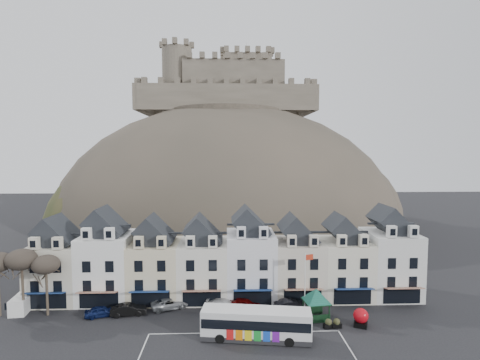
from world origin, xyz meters
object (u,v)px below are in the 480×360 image
at_px(bus, 256,323).
at_px(bus_shelter, 316,295).
at_px(car_maroon, 245,304).
at_px(car_charcoal, 292,306).
at_px(white_van, 23,303).
at_px(car_silver, 170,303).
at_px(car_navy, 101,311).
at_px(flagpole, 306,280).
at_px(red_buoy, 361,317).
at_px(car_black, 129,310).
at_px(car_white, 224,304).

distance_m(bus, bus_shelter, 9.37).
xyz_separation_m(car_maroon, car_charcoal, (6.23, -0.71, 0.03)).
xyz_separation_m(white_van, car_silver, (19.26, 0.00, -0.33)).
xyz_separation_m(bus, car_maroon, (-0.90, 7.75, -1.14)).
xyz_separation_m(car_navy, car_silver, (8.35, 2.20, 0.02)).
xyz_separation_m(bus, flagpole, (6.75, 5.73, 2.77)).
distance_m(bus_shelter, car_silver, 19.28).
relative_size(bus_shelter, red_buoy, 2.72).
distance_m(car_navy, car_black, 3.40).
bearing_deg(bus_shelter, bus, -156.27).
relative_size(bus_shelter, white_van, 1.28).
bearing_deg(car_charcoal, car_white, 79.68).
relative_size(car_white, car_charcoal, 0.98).
bearing_deg(red_buoy, bus, -168.55).
bearing_deg(white_van, car_white, -8.01).
bearing_deg(car_charcoal, bus, 138.53).
bearing_deg(red_buoy, car_silver, 165.87).
distance_m(white_van, car_navy, 11.13).
xyz_separation_m(bus_shelter, car_black, (-23.75, 1.76, -2.24)).
height_order(white_van, car_maroon, white_van).
relative_size(car_black, car_charcoal, 0.94).
distance_m(flagpole, car_maroon, 8.83).
bearing_deg(car_white, bus_shelter, -89.40).
xyz_separation_m(bus, car_navy, (-19.21, 6.34, -1.22)).
bearing_deg(car_white, bus, -140.00).
bearing_deg(flagpole, car_white, 167.76).
distance_m(bus, red_buoy, 13.07).
bearing_deg(car_navy, car_maroon, -102.79).
bearing_deg(car_maroon, car_silver, 103.24).
height_order(car_navy, car_maroon, car_maroon).
distance_m(car_white, car_maroon, 2.72).
xyz_separation_m(car_black, car_maroon, (14.92, 1.11, 0.01)).
distance_m(car_navy, car_white, 15.69).
bearing_deg(car_charcoal, white_van, 83.25).
bearing_deg(car_silver, flagpole, -120.24).
xyz_separation_m(car_navy, car_white, (15.60, 1.63, 0.00)).
distance_m(bus_shelter, car_charcoal, 4.03).
xyz_separation_m(red_buoy, car_white, (-16.40, 5.38, -0.45)).
height_order(flagpole, car_white, flagpole).
bearing_deg(car_silver, car_black, 89.84).
distance_m(white_van, car_white, 26.51).
distance_m(car_maroon, car_charcoal, 6.27).
bearing_deg(bus_shelter, red_buoy, -33.04).
xyz_separation_m(car_white, car_maroon, (2.71, -0.23, 0.07)).
relative_size(bus, white_van, 2.65).
bearing_deg(flagpole, car_maroon, 165.21).
distance_m(red_buoy, car_silver, 24.39).
height_order(flagpole, car_navy, flagpole).
bearing_deg(car_white, car_silver, 101.17).
relative_size(car_navy, car_black, 0.89).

